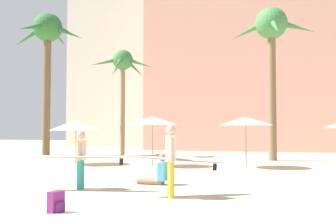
{
  "coord_description": "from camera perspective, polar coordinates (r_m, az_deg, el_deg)",
  "views": [
    {
      "loc": [
        2.9,
        -5.71,
        1.59
      ],
      "look_at": [
        -0.56,
        5.74,
        2.17
      ],
      "focal_mm": 43.14,
      "sensor_mm": 36.0,
      "label": 1
    }
  ],
  "objects": [
    {
      "name": "palm_tree_left",
      "position": [
        26.39,
        -6.41,
        6.1
      ],
      "size": [
        3.97,
        3.93,
        6.9
      ],
      "color": "#896B4C",
      "rests_on": "ground"
    },
    {
      "name": "hotel_pink",
      "position": [
        38.26,
        16.59,
        9.11
      ],
      "size": [
        24.03,
        9.9,
        18.81
      ],
      "primitive_type": "cube",
      "color": "#DB9989",
      "rests_on": "ground"
    },
    {
      "name": "backpack",
      "position": [
        8.39,
        -15.51,
        -12.23
      ],
      "size": [
        0.3,
        0.34,
        0.42
      ],
      "rotation": [
        0.0,
        0.0,
        6.0
      ],
      "color": "#68215F",
      "rests_on": "ground"
    },
    {
      "name": "palm_tree_far_left",
      "position": [
        23.69,
        14.43,
        10.35
      ],
      "size": [
        4.75,
        4.6,
        8.56
      ],
      "color": "brown",
      "rests_on": "ground"
    },
    {
      "name": "person_far_left",
      "position": [
        11.45,
        -12.55,
        -6.23
      ],
      "size": [
        3.21,
        1.04,
        1.62
      ],
      "rotation": [
        0.0,
        0.0,
        3.42
      ],
      "color": "teal",
      "rests_on": "ground"
    },
    {
      "name": "palm_tree_right",
      "position": [
        29.49,
        -16.67,
        9.67
      ],
      "size": [
        5.45,
        5.67,
        9.8
      ],
      "color": "brown",
      "rests_on": "ground"
    },
    {
      "name": "cafe_umbrella_3",
      "position": [
        18.33,
        10.92,
        -1.26
      ],
      "size": [
        2.41,
        2.41,
        2.26
      ],
      "color": "gray",
      "rests_on": "ground"
    },
    {
      "name": "cafe_umbrella_0",
      "position": [
        20.33,
        -12.87,
        -1.83
      ],
      "size": [
        2.58,
        2.58,
        2.17
      ],
      "color": "gray",
      "rests_on": "ground"
    },
    {
      "name": "person_far_right",
      "position": [
        9.99,
        0.63,
        -6.56
      ],
      "size": [
        2.55,
        1.64,
        1.76
      ],
      "rotation": [
        0.0,
        0.0,
        3.51
      ],
      "color": "gold",
      "rests_on": "ground"
    },
    {
      "name": "person_near_right",
      "position": [
        12.31,
        -1.41,
        -8.69
      ],
      "size": [
        0.91,
        0.41,
        0.93
      ],
      "rotation": [
        0.0,
        0.0,
        3.11
      ],
      "color": "#936B51",
      "rests_on": "ground"
    },
    {
      "name": "beach_towel",
      "position": [
        7.76,
        -10.99,
        -14.52
      ],
      "size": [
        1.85,
        1.47,
        0.01
      ],
      "primitive_type": "cube",
      "rotation": [
        0.0,
        0.0,
        0.35
      ],
      "color": "white",
      "rests_on": "ground"
    },
    {
      "name": "cafe_umbrella_2",
      "position": [
        18.75,
        -2.19,
        -1.22
      ],
      "size": [
        2.33,
        2.33,
        2.3
      ],
      "color": "gray",
      "rests_on": "ground"
    }
  ]
}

